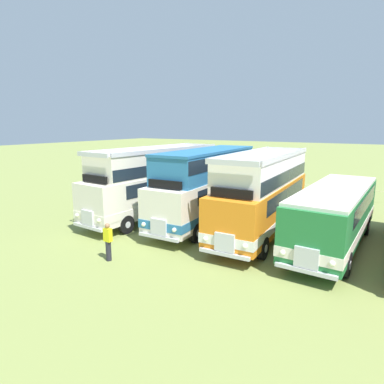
{
  "coord_description": "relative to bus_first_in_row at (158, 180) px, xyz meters",
  "views": [
    {
      "loc": [
        -1.51,
        -17.0,
        5.93
      ],
      "look_at": [
        -11.9,
        -0.11,
        1.87
      ],
      "focal_mm": 30.72,
      "sensor_mm": 36.0,
      "label": 1
    }
  ],
  "objects": [
    {
      "name": "bus_first_in_row",
      "position": [
        0.0,
        0.0,
        0.0
      ],
      "size": [
        3.19,
        11.36,
        4.52
      ],
      "color": "silver",
      "rests_on": "ground"
    },
    {
      "name": "bus_second_in_row",
      "position": [
        3.66,
        0.09,
        0.11
      ],
      "size": [
        2.91,
        10.11,
        4.49
      ],
      "color": "silver",
      "rests_on": "ground"
    },
    {
      "name": "bus_third_in_row",
      "position": [
        7.33,
        -0.2,
        -0.01
      ],
      "size": [
        2.87,
        10.05,
        4.52
      ],
      "color": "orange",
      "rests_on": "ground"
    },
    {
      "name": "bus_fourth_in_row",
      "position": [
        11.01,
        -0.28,
        -0.61
      ],
      "size": [
        2.95,
        9.81,
        2.99
      ],
      "color": "#237538",
      "rests_on": "ground"
    },
    {
      "name": "marshal_person",
      "position": [
        2.82,
        -7.31,
        -1.48
      ],
      "size": [
        0.36,
        0.24,
        1.73
      ],
      "color": "#23232D",
      "rests_on": "ground"
    }
  ]
}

